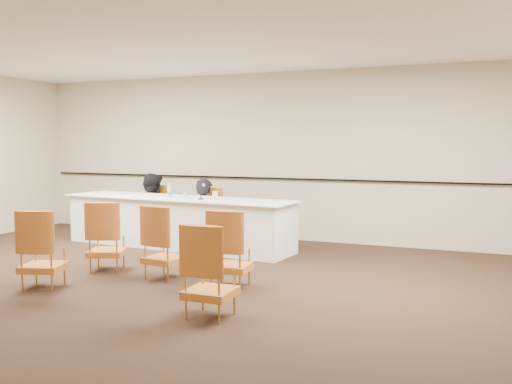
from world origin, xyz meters
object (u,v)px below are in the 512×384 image
aud_chair_front_left (107,236)px  aud_chair_back_right (210,270)px  panelist_second (152,218)px  aud_chair_front_right (230,248)px  coffee_cup (215,196)px  microphone (201,192)px  aud_chair_front_mid (165,242)px  aud_chair_back_left (43,248)px  panelist_main_chair (205,215)px  drinking_glass (185,195)px  water_bottle (169,190)px  panel_table (178,222)px  panelist_second_chair (152,212)px  panelist_main (205,224)px

aud_chair_front_left → aud_chair_back_right: 2.64m
panelist_second → aud_chair_front_right: (2.94, -2.77, 0.12)m
coffee_cup → microphone: bearing=-172.4°
aud_chair_front_mid → aud_chair_back_left: bearing=-132.0°
panelist_main_chair → aud_chair_back_right: 4.35m
aud_chair_front_right → aud_chair_back_right: same height
panelist_main_chair → drinking_glass: (-0.03, -0.63, 0.41)m
microphone → coffee_cup: size_ratio=1.82×
water_bottle → aud_chair_front_mid: bearing=-59.7°
panelist_main_chair → aud_chair_back_right: (2.10, -3.81, 0.00)m
panelist_second → aud_chair_front_mid: bearing=134.5°
panel_table → panelist_second_chair: (-0.95, 0.68, 0.06)m
panelist_main → aud_chair_front_mid: bearing=128.6°
aud_chair_back_right → water_bottle: bearing=126.4°
drinking_glass → aud_chair_back_right: aud_chair_back_right is taller
panel_table → aud_chair_front_mid: size_ratio=4.37×
panelist_main_chair → aud_chair_back_left: (-0.29, -3.56, 0.00)m
panel_table → water_bottle: 0.55m
panelist_main_chair → coffee_cup: bearing=-46.8°
panelist_main → drinking_glass: panelist_main is taller
aud_chair_back_right → aud_chair_back_left: bearing=173.0°
aud_chair_front_right → microphone: bearing=120.4°
panelist_main_chair → coffee_cup: coffee_cup is taller
aud_chair_front_mid → coffee_cup: bearing=104.1°
water_bottle → aud_chair_front_mid: size_ratio=0.24×
panelist_second_chair → aud_chair_front_mid: (1.97, -2.68, 0.00)m
panelist_main_chair → aud_chair_front_left: bearing=-89.4°
panel_table → coffee_cup: bearing=-4.6°
drinking_glass → aud_chair_front_mid: size_ratio=0.11×
microphone → aud_chair_back_right: bearing=-68.7°
panelist_main_chair → microphone: size_ratio=3.78×
panel_table → aud_chair_back_right: bearing=-49.5°
coffee_cup → water_bottle: bearing=174.5°
panel_table → drinking_glass: drinking_glass is taller
panelist_second → aud_chair_front_mid: panelist_second is taller
microphone → water_bottle: (-0.66, 0.12, -0.01)m
panelist_main → panelist_second_chair: bearing=16.4°
panelist_main_chair → aud_chair_front_left: 2.49m
drinking_glass → aud_chair_back_left: size_ratio=0.11×
panelist_second_chair → coffee_cup: size_ratio=6.87×
panel_table → aud_chair_back_right: size_ratio=4.37×
panelist_second_chair → coffee_cup: bearing=-20.3°
aud_chair_front_left → aud_chair_back_right: size_ratio=1.00×
panelist_second → coffee_cup: 1.99m
panel_table → panelist_second_chair: 1.17m
panel_table → coffee_cup: size_ratio=30.01×
panel_table → panelist_main_chair: size_ratio=4.37×
panelist_second → drinking_glass: bearing=155.6°
panelist_main → coffee_cup: panelist_main is taller
water_bottle → coffee_cup: water_bottle is taller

